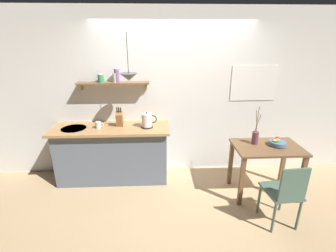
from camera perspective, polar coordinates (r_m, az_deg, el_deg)
The scene contains 12 objects.
ground_plane at distance 4.01m, azimuth 1.65°, elevation -14.09°, with size 14.00×14.00×0.00m, color tan.
back_wall at distance 4.08m, azimuth 4.04°, elevation 7.31°, with size 6.80×0.11×2.70m.
kitchen_counter at distance 4.10m, azimuth -12.79°, elevation -6.18°, with size 1.83×0.63×0.93m.
wall_shelf at distance 3.90m, azimuth -12.87°, elevation 10.30°, with size 1.11×0.20×0.34m.
dining_table at distance 3.85m, azimuth 21.98°, elevation -6.34°, with size 0.95×0.62×0.78m.
dining_chair_near at distance 3.37m, azimuth 25.67°, elevation -13.68°, with size 0.42×0.46×0.88m.
fruit_bowl at distance 3.85m, azimuth 24.23°, elevation -3.51°, with size 0.23×0.23×0.13m.
twig_vase at distance 3.78m, azimuth 19.70°, elevation -2.47°, with size 0.09×0.09×0.56m.
electric_kettle at distance 3.78m, azimuth -4.92°, elevation 1.28°, with size 0.27×0.18×0.25m.
knife_block at distance 3.88m, azimuth -11.24°, elevation 1.69°, with size 0.10×0.18×0.32m.
coffee_mug_by_sink at distance 3.89m, azimuth -15.95°, elevation 0.23°, with size 0.13×0.08×0.11m.
pendant_lamp at distance 3.52m, azimuth -9.17°, elevation 11.27°, with size 0.25×0.25×0.64m.
Camera 1 is at (-0.27, -3.30, 2.26)m, focal length 26.08 mm.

